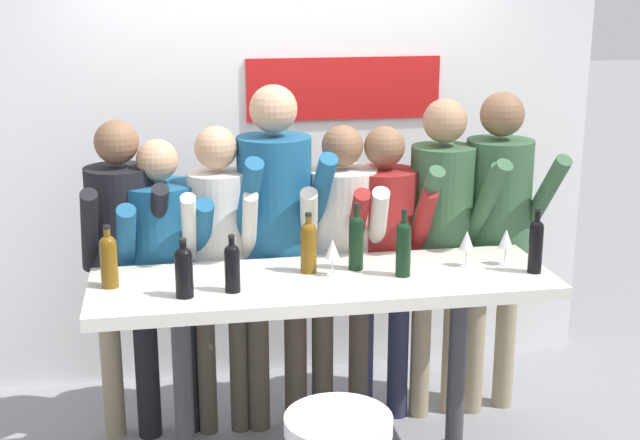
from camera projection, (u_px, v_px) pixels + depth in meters
The scene contains 20 objects.
back_wall at pixel (285, 166), 5.29m from camera, with size 3.75×0.12×2.56m.
tasting_table at pixel (324, 309), 4.17m from camera, with size 2.15×0.67×1.03m.
person_far_left at pixel (123, 245), 4.52m from camera, with size 0.46×0.57×1.70m.
person_left at pixel (162, 259), 4.53m from camera, with size 0.50×0.57×1.60m.
person_center_left at pixel (219, 247), 4.54m from camera, with size 0.38×0.50×1.66m.
person_center at pixel (275, 222), 4.57m from camera, with size 0.50×0.62×1.86m.
person_center_right at pixel (342, 244), 4.67m from camera, with size 0.49×0.58×1.65m.
person_right at pixel (383, 243), 4.70m from camera, with size 0.44×0.53×1.64m.
person_far_right at pixel (442, 224), 4.71m from camera, with size 0.43×0.55×1.77m.
person_rightmost at pixel (498, 218), 4.77m from camera, with size 0.48×0.60×1.80m.
wine_bottle_0 at pixel (109, 259), 3.97m from camera, with size 0.08×0.08×0.29m.
wine_bottle_1 at pixel (536, 244), 4.16m from camera, with size 0.07×0.07×0.31m.
wine_bottle_2 at pixel (356, 240), 4.21m from camera, with size 0.07×0.07×0.32m.
wine_bottle_3 at pixel (403, 246), 4.11m from camera, with size 0.07×0.07×0.32m.
wine_bottle_4 at pixel (184, 270), 3.85m from camera, with size 0.08×0.08×0.26m.
wine_bottle_5 at pixel (232, 265), 3.91m from camera, with size 0.07×0.07×0.26m.
wine_bottle_6 at pixel (309, 245), 4.17m from camera, with size 0.08×0.08×0.29m.
wine_glass_0 at pixel (506, 240), 4.28m from camera, with size 0.07×0.07×0.18m.
wine_glass_1 at pixel (332, 250), 4.12m from camera, with size 0.07×0.07×0.18m.
wine_glass_2 at pixel (467, 241), 4.26m from camera, with size 0.07×0.07×0.18m.
Camera 1 is at (-0.71, -3.84, 2.39)m, focal length 50.00 mm.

